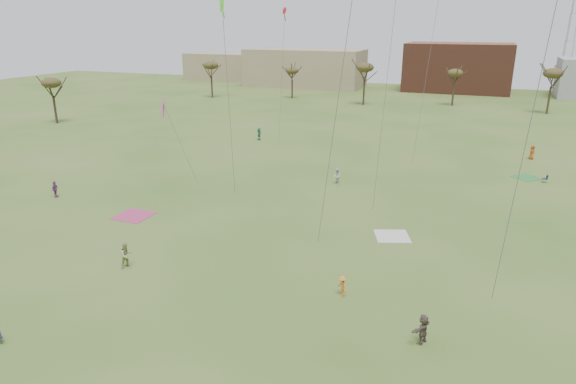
% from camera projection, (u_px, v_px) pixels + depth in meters
% --- Properties ---
extents(ground, '(260.00, 260.00, 0.00)m').
position_uv_depth(ground, '(207.00, 355.00, 27.04)').
color(ground, '#35591C').
rests_on(ground, ground).
extents(spectator_fore_b, '(1.05, 1.15, 1.93)m').
position_uv_depth(spectator_fore_b, '(126.00, 255.00, 36.49)').
color(spectator_fore_b, tan).
rests_on(spectator_fore_b, ground).
extents(spectator_fore_c, '(1.17, 1.71, 1.77)m').
position_uv_depth(spectator_fore_c, '(423.00, 329.00, 27.83)').
color(spectator_fore_c, brown).
rests_on(spectator_fore_c, ground).
extents(flyer_mid_b, '(1.00, 1.02, 1.41)m').
position_uv_depth(flyer_mid_b, '(342.00, 286.00, 32.74)').
color(flyer_mid_b, orange).
rests_on(flyer_mid_b, ground).
extents(spectator_mid_d, '(0.67, 1.06, 1.69)m').
position_uv_depth(spectator_mid_d, '(55.00, 189.00, 51.24)').
color(spectator_mid_d, '#79398A').
rests_on(spectator_mid_d, ground).
extents(spectator_mid_e, '(1.04, 1.06, 1.73)m').
position_uv_depth(spectator_mid_e, '(337.00, 176.00, 55.55)').
color(spectator_mid_e, silver).
rests_on(spectator_mid_e, ground).
extents(flyer_far_a, '(1.01, 1.76, 1.81)m').
position_uv_depth(flyer_far_a, '(259.00, 134.00, 76.40)').
color(flyer_far_a, '#27764F').
rests_on(flyer_far_a, ground).
extents(flyer_far_b, '(1.02, 1.07, 1.85)m').
position_uv_depth(flyer_far_b, '(532.00, 152.00, 65.48)').
color(flyer_far_b, '#99471A').
rests_on(flyer_far_b, ground).
extents(blanket_cream, '(3.53, 3.53, 0.03)m').
position_uv_depth(blanket_cream, '(392.00, 236.00, 42.08)').
color(blanket_cream, silver).
rests_on(blanket_cream, ground).
extents(blanket_plum, '(3.12, 3.12, 0.03)m').
position_uv_depth(blanket_plum, '(134.00, 216.00, 46.52)').
color(blanket_plum, '#B33768').
rests_on(blanket_plum, ground).
extents(blanket_olive, '(3.71, 3.71, 0.03)m').
position_uv_depth(blanket_olive, '(527.00, 178.00, 57.92)').
color(blanket_olive, '#2F8238').
rests_on(blanket_olive, ground).
extents(camp_chair_right, '(0.63, 0.59, 0.87)m').
position_uv_depth(camp_chair_right, '(545.00, 180.00, 56.14)').
color(camp_chair_right, '#132035').
rests_on(camp_chair_right, ground).
extents(tree_line, '(117.44, 49.32, 8.91)m').
position_uv_depth(tree_line, '(402.00, 77.00, 95.63)').
color(tree_line, '#3A2B1E').
rests_on(tree_line, ground).
extents(building_tan, '(32.00, 14.00, 10.00)m').
position_uv_depth(building_tan, '(305.00, 68.00, 139.00)').
color(building_tan, '#937F60').
rests_on(building_tan, ground).
extents(building_brick, '(26.00, 16.00, 12.00)m').
position_uv_depth(building_brick, '(458.00, 67.00, 129.39)').
color(building_brick, brown).
rests_on(building_brick, ground).
extents(building_tan_west, '(20.00, 12.00, 8.00)m').
position_uv_depth(building_tan_west, '(221.00, 66.00, 155.79)').
color(building_tan_west, '#937F60').
rests_on(building_tan_west, ground).
extents(radio_tower, '(1.51, 1.72, 41.00)m').
position_uv_depth(radio_tower, '(574.00, 13.00, 121.01)').
color(radio_tower, '#9EA3A8').
rests_on(radio_tower, ground).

